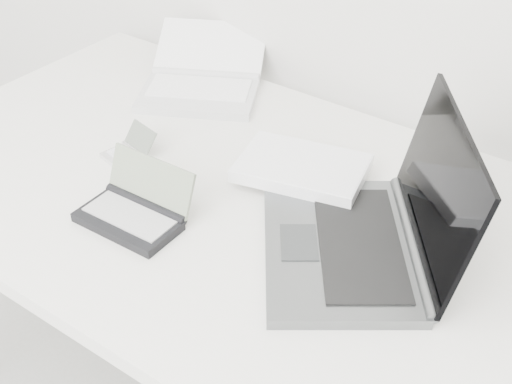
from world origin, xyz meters
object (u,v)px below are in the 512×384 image
Objects in this scene: laptop_large at (349,213)px; netbook_open_white at (202,81)px; desk at (283,235)px; palmtop_charcoal at (135,211)px.

netbook_open_white is at bearing -151.58° from laptop_large.
netbook_open_white is at bearing 145.95° from desk.
laptop_large is at bearing 13.76° from desk.
desk is 8.82× the size of palmtop_charcoal.
palmtop_charcoal is (-0.31, -0.19, -0.02)m from laptop_large.
laptop_large is at bearing -53.50° from netbook_open_white.
palmtop_charcoal is (-0.20, -0.16, 0.07)m from desk.
laptop_large is at bearing 29.69° from palmtop_charcoal.
desk is 3.01× the size of laptop_large.
palmtop_charcoal is at bearing -140.82° from desk.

